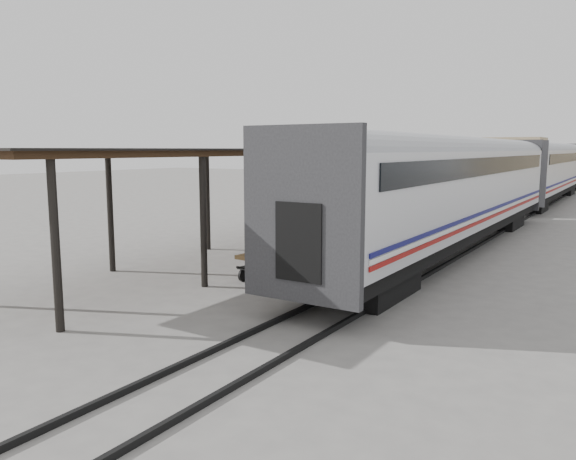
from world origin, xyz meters
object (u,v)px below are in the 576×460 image
Objects in this scene: luggage_tug at (433,204)px; pedestrian at (387,208)px; baggage_cart at (274,258)px; porter at (269,229)px.

pedestrian reaches higher than luggage_tug.
baggage_cart is at bearing 89.84° from pedestrian.
porter reaches higher than luggage_tug.
pedestrian is at bearing -94.41° from luggage_tug.
baggage_cart is 20.82m from luggage_tug.
pedestrian is at bearing 102.61° from baggage_cart.
luggage_tug reaches higher than baggage_cart.
baggage_cart is at bearing 44.11° from porter.
luggage_tug is at bearing 27.89° from porter.
baggage_cart is at bearing -87.26° from luggage_tug.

